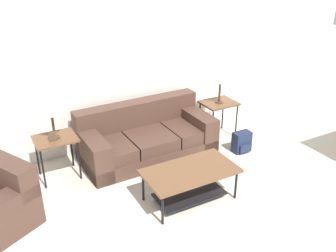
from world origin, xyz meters
The scene contains 9 objects.
wall_back centered at (0.00, 3.77, 1.30)m, with size 9.15×0.06×2.60m.
couch centered at (-0.09, 3.16, 0.29)m, with size 2.11×1.02×0.82m.
coffee_table centered at (-0.11, 1.80, 0.34)m, with size 1.21×0.67×0.45m.
side_table_left centered at (-1.49, 3.17, 0.57)m, with size 0.58×0.48×0.64m.
side_table_right centered at (1.31, 3.17, 0.57)m, with size 0.58×0.48×0.64m.
table_lamp_left centered at (-1.49, 3.17, 1.12)m, with size 0.32×0.32×0.60m.
table_lamp_right centered at (1.31, 3.17, 1.12)m, with size 0.32×0.32×0.60m.
backpack centered at (1.32, 2.50, 0.17)m, with size 0.30×0.25×0.34m.
picture_frame centered at (-1.53, 3.10, 0.70)m, with size 0.10×0.04×0.13m.
Camera 1 is at (-2.31, -1.66, 3.03)m, focal length 40.00 mm.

